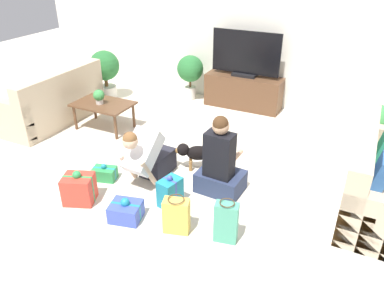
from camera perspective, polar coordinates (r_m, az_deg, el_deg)
The scene contains 20 objects.
ground_plane at distance 4.89m, azimuth -3.06°, elevation -3.52°, with size 16.00×16.00×0.00m, color beige.
wall_back at distance 6.70m, azimuth 8.07°, elevation 17.01°, with size 8.40×0.06×2.60m.
sofa_left at distance 6.46m, azimuth -20.58°, elevation 5.85°, with size 0.83×1.73×0.85m.
sofa_right at distance 4.51m, azimuth 27.09°, elevation -5.32°, with size 0.83×1.73×0.85m.
coffee_table at distance 5.93m, azimuth -13.37°, elevation 5.64°, with size 0.89×0.59×0.42m.
tv_console at distance 6.67m, azimuth 7.81°, elevation 7.89°, with size 1.32×0.42×0.57m.
tv at distance 6.49m, azimuth 8.17°, elevation 13.09°, with size 1.18×0.20×0.76m.
potted_plant_corner_right at distance 5.53m, azimuth 26.34°, elevation 2.74°, with size 0.41×0.41×0.73m.
potted_plant_corner_left at distance 7.12m, azimuth -13.14°, elevation 10.92°, with size 0.54×0.54×0.89m.
potted_plant_back_left at distance 6.91m, azimuth -0.27°, elevation 11.11°, with size 0.48×0.48×0.82m.
person_kneeling at distance 4.49m, azimuth -6.74°, elevation -1.82°, with size 0.36×0.81×0.78m.
person_sitting at distance 4.26m, azimuth 4.31°, elevation -3.27°, with size 0.54×0.50×0.97m.
dog at distance 4.73m, azimuth 0.28°, elevation -1.33°, with size 0.49×0.30×0.36m.
gift_box_a at distance 4.04m, azimuth -10.05°, elevation -10.01°, with size 0.37×0.34×0.26m.
gift_box_b at distance 4.37m, azimuth -16.84°, elevation -6.53°, with size 0.40×0.37×0.40m.
gift_box_c at distance 4.14m, azimuth -3.35°, elevation -7.32°, with size 0.23×0.29×0.38m.
gift_box_d at distance 4.73m, azimuth -13.17°, elevation -4.38°, with size 0.32×0.25×0.21m.
gift_bag_a at distance 3.67m, azimuth 5.22°, elevation -11.76°, with size 0.24×0.17×0.45m.
gift_bag_b at distance 3.78m, azimuth -2.40°, elevation -10.84°, with size 0.29×0.21×0.39m.
tabletop_plant at distance 5.85m, azimuth -14.00°, elevation 7.10°, with size 0.17×0.17×0.22m.
Camera 1 is at (2.07, -3.62, 2.56)m, focal length 35.00 mm.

